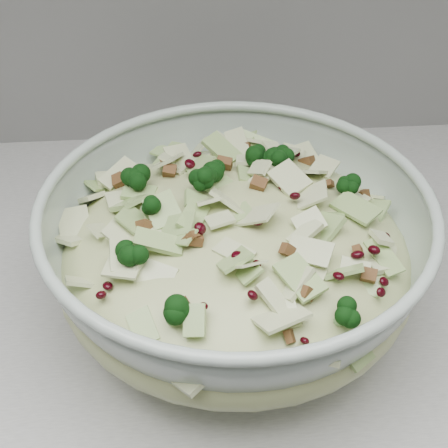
# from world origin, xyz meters

# --- Properties ---
(mixing_bowl) EXTENTS (0.46, 0.46, 0.15)m
(mixing_bowl) POSITION_xyz_m (0.11, 1.61, 0.98)
(mixing_bowl) COLOR #A5B5A9
(mixing_bowl) RESTS_ON counter
(salad) EXTENTS (0.38, 0.38, 0.15)m
(salad) POSITION_xyz_m (0.11, 1.61, 1.00)
(salad) COLOR #C1C587
(salad) RESTS_ON mixing_bowl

